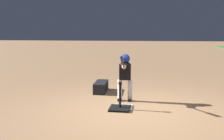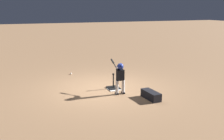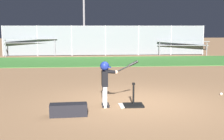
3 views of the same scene
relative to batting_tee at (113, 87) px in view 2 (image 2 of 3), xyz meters
The scene contains 6 objects.
ground_plane 0.35m from the batting_tee, 66.43° to the left, with size 90.00×90.00×0.00m, color #99704C.
home_plate 0.15m from the batting_tee, 165.89° to the left, with size 0.44×0.44×0.02m, color white.
batting_tee is the anchor object (origin of this frame).
batter_child 0.96m from the batting_tee, behind, with size 0.96×0.36×1.17m.
baseball 2.95m from the batting_tee, 20.39° to the left, with size 0.07×0.07×0.07m, color white.
equipment_bag 1.76m from the batting_tee, 154.89° to the right, with size 0.84×0.32×0.28m, color black.
Camera 2 is at (-9.15, 3.29, 3.05)m, focal length 42.00 mm.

